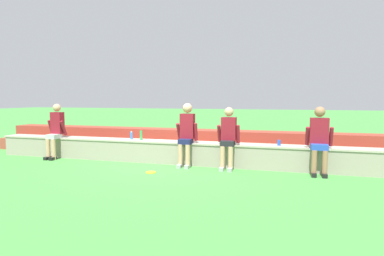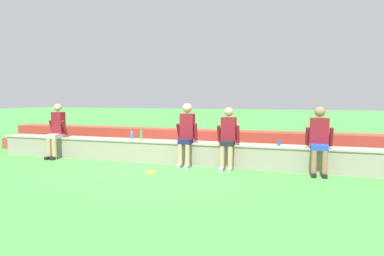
{
  "view_description": "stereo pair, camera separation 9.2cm",
  "coord_description": "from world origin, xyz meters",
  "px_view_note": "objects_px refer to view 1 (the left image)",
  "views": [
    {
      "loc": [
        2.83,
        -7.35,
        1.64
      ],
      "look_at": [
        0.61,
        0.23,
        0.9
      ],
      "focal_mm": 30.25,
      "sensor_mm": 36.0,
      "label": 1
    },
    {
      "loc": [
        2.92,
        -7.32,
        1.64
      ],
      "look_at": [
        0.61,
        0.23,
        0.9
      ],
      "focal_mm": 30.25,
      "sensor_mm": 36.0,
      "label": 2
    }
  ],
  "objects_px": {
    "person_right_of_center": "(319,138)",
    "plastic_cup_middle": "(279,143)",
    "water_bottle_mid_right": "(131,136)",
    "frisbee": "(151,172)",
    "person_far_left": "(55,129)",
    "person_center": "(228,136)",
    "water_bottle_near_left": "(141,135)",
    "person_left_of_center": "(186,132)"
  },
  "relations": [
    {
      "from": "person_right_of_center",
      "to": "plastic_cup_middle",
      "type": "relative_size",
      "value": 11.45
    },
    {
      "from": "water_bottle_mid_right",
      "to": "frisbee",
      "type": "bearing_deg",
      "value": -47.96
    },
    {
      "from": "person_far_left",
      "to": "person_right_of_center",
      "type": "relative_size",
      "value": 1.02
    },
    {
      "from": "person_right_of_center",
      "to": "frisbee",
      "type": "distance_m",
      "value": 3.71
    },
    {
      "from": "person_center",
      "to": "frisbee",
      "type": "bearing_deg",
      "value": -151.01
    },
    {
      "from": "water_bottle_near_left",
      "to": "water_bottle_mid_right",
      "type": "distance_m",
      "value": 0.32
    },
    {
      "from": "water_bottle_mid_right",
      "to": "plastic_cup_middle",
      "type": "distance_m",
      "value": 3.74
    },
    {
      "from": "water_bottle_near_left",
      "to": "water_bottle_mid_right",
      "type": "bearing_deg",
      "value": 167.47
    },
    {
      "from": "plastic_cup_middle",
      "to": "person_left_of_center",
      "type": "bearing_deg",
      "value": -174.4
    },
    {
      "from": "water_bottle_near_left",
      "to": "plastic_cup_middle",
      "type": "distance_m",
      "value": 3.43
    },
    {
      "from": "plastic_cup_middle",
      "to": "water_bottle_mid_right",
      "type": "bearing_deg",
      "value": 179.05
    },
    {
      "from": "water_bottle_mid_right",
      "to": "water_bottle_near_left",
      "type": "bearing_deg",
      "value": -12.53
    },
    {
      "from": "person_far_left",
      "to": "person_left_of_center",
      "type": "height_order",
      "value": "person_left_of_center"
    },
    {
      "from": "water_bottle_near_left",
      "to": "plastic_cup_middle",
      "type": "relative_size",
      "value": 2.17
    },
    {
      "from": "plastic_cup_middle",
      "to": "person_center",
      "type": "bearing_deg",
      "value": -167.7
    },
    {
      "from": "water_bottle_near_left",
      "to": "person_center",
      "type": "bearing_deg",
      "value": -5.93
    },
    {
      "from": "person_center",
      "to": "person_far_left",
      "type": "bearing_deg",
      "value": 179.92
    },
    {
      "from": "person_left_of_center",
      "to": "frisbee",
      "type": "height_order",
      "value": "person_left_of_center"
    },
    {
      "from": "person_far_left",
      "to": "water_bottle_mid_right",
      "type": "distance_m",
      "value": 2.14
    },
    {
      "from": "person_center",
      "to": "water_bottle_near_left",
      "type": "xyz_separation_m",
      "value": [
        -2.3,
        0.24,
        -0.08
      ]
    },
    {
      "from": "person_center",
      "to": "water_bottle_near_left",
      "type": "height_order",
      "value": "person_center"
    },
    {
      "from": "person_left_of_center",
      "to": "person_center",
      "type": "xyz_separation_m",
      "value": [
        1.01,
        -0.04,
        -0.06
      ]
    },
    {
      "from": "person_center",
      "to": "person_right_of_center",
      "type": "bearing_deg",
      "value": 0.33
    },
    {
      "from": "frisbee",
      "to": "water_bottle_near_left",
      "type": "bearing_deg",
      "value": 124.1
    },
    {
      "from": "person_right_of_center",
      "to": "plastic_cup_middle",
      "type": "bearing_deg",
      "value": 164.27
    },
    {
      "from": "water_bottle_near_left",
      "to": "plastic_cup_middle",
      "type": "height_order",
      "value": "water_bottle_near_left"
    },
    {
      "from": "person_left_of_center",
      "to": "water_bottle_near_left",
      "type": "bearing_deg",
      "value": 171.04
    },
    {
      "from": "person_right_of_center",
      "to": "water_bottle_near_left",
      "type": "distance_m",
      "value": 4.27
    },
    {
      "from": "person_right_of_center",
      "to": "plastic_cup_middle",
      "type": "height_order",
      "value": "person_right_of_center"
    },
    {
      "from": "person_far_left",
      "to": "water_bottle_near_left",
      "type": "distance_m",
      "value": 2.44
    },
    {
      "from": "person_center",
      "to": "plastic_cup_middle",
      "type": "distance_m",
      "value": 1.16
    },
    {
      "from": "person_right_of_center",
      "to": "frisbee",
      "type": "height_order",
      "value": "person_right_of_center"
    },
    {
      "from": "person_left_of_center",
      "to": "water_bottle_mid_right",
      "type": "bearing_deg",
      "value": 170.34
    },
    {
      "from": "person_right_of_center",
      "to": "water_bottle_mid_right",
      "type": "height_order",
      "value": "person_right_of_center"
    },
    {
      "from": "water_bottle_near_left",
      "to": "frisbee",
      "type": "height_order",
      "value": "water_bottle_near_left"
    },
    {
      "from": "person_left_of_center",
      "to": "frisbee",
      "type": "distance_m",
      "value": 1.33
    },
    {
      "from": "person_center",
      "to": "plastic_cup_middle",
      "type": "bearing_deg",
      "value": 12.3
    },
    {
      "from": "plastic_cup_middle",
      "to": "frisbee",
      "type": "bearing_deg",
      "value": -157.56
    },
    {
      "from": "person_far_left",
      "to": "water_bottle_mid_right",
      "type": "relative_size",
      "value": 7.06
    },
    {
      "from": "person_far_left",
      "to": "frisbee",
      "type": "distance_m",
      "value": 3.38
    },
    {
      "from": "person_far_left",
      "to": "water_bottle_near_left",
      "type": "height_order",
      "value": "person_far_left"
    },
    {
      "from": "person_left_of_center",
      "to": "person_right_of_center",
      "type": "height_order",
      "value": "person_left_of_center"
    }
  ]
}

